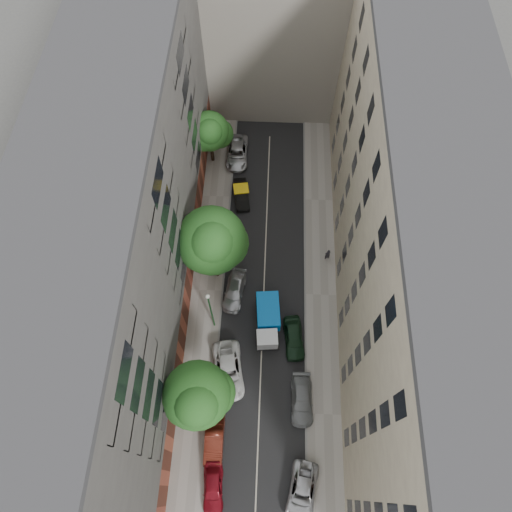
# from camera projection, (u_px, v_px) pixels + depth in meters

# --- Properties ---
(ground) EXTENTS (120.00, 120.00, 0.00)m
(ground) POSITION_uv_depth(u_px,v_px,m) (264.00, 293.00, 44.12)
(ground) COLOR #4C4C49
(ground) RESTS_ON ground
(road_surface) EXTENTS (8.00, 44.00, 0.02)m
(road_surface) POSITION_uv_depth(u_px,v_px,m) (264.00, 293.00, 44.11)
(road_surface) COLOR black
(road_surface) RESTS_ON ground
(sidewalk_left) EXTENTS (3.00, 44.00, 0.15)m
(sidewalk_left) POSITION_uv_depth(u_px,v_px,m) (207.00, 290.00, 44.16)
(sidewalk_left) COLOR gray
(sidewalk_left) RESTS_ON ground
(sidewalk_right) EXTENTS (3.00, 44.00, 0.15)m
(sidewalk_right) POSITION_uv_depth(u_px,v_px,m) (321.00, 295.00, 43.94)
(sidewalk_right) COLOR gray
(sidewalk_right) RESTS_ON ground
(building_left) EXTENTS (8.00, 44.00, 20.00)m
(building_left) POSITION_uv_depth(u_px,v_px,m) (125.00, 238.00, 35.45)
(building_left) COLOR #484543
(building_left) RESTS_ON ground
(building_right) EXTENTS (8.00, 44.00, 20.00)m
(building_right) POSITION_uv_depth(u_px,v_px,m) (409.00, 248.00, 35.02)
(building_right) COLOR #C1B496
(building_right) RESTS_ON ground
(building_endcap) EXTENTS (18.00, 12.00, 18.00)m
(building_endcap) POSITION_uv_depth(u_px,v_px,m) (274.00, 20.00, 48.98)
(building_endcap) COLOR gray
(building_endcap) RESTS_ON ground
(tarp_truck) EXTENTS (2.37, 5.15, 2.31)m
(tarp_truck) POSITION_uv_depth(u_px,v_px,m) (268.00, 320.00, 41.52)
(tarp_truck) COLOR black
(tarp_truck) RESTS_ON ground
(car_left_0) EXTENTS (1.84, 3.97, 1.32)m
(car_left_0) POSITION_uv_depth(u_px,v_px,m) (213.00, 488.00, 35.79)
(car_left_0) COLOR maroon
(car_left_0) RESTS_ON ground
(car_left_1) EXTENTS (1.52, 4.30, 1.41)m
(car_left_1) POSITION_uv_depth(u_px,v_px,m) (214.00, 439.00, 37.41)
(car_left_1) COLOR #4F190F
(car_left_1) RESTS_ON ground
(car_left_2) EXTENTS (3.33, 5.70, 1.49)m
(car_left_2) POSITION_uv_depth(u_px,v_px,m) (228.00, 371.00, 39.93)
(car_left_2) COLOR silver
(car_left_2) RESTS_ON ground
(car_left_3) EXTENTS (2.40, 4.61, 1.28)m
(car_left_3) POSITION_uv_depth(u_px,v_px,m) (235.00, 291.00, 43.51)
(car_left_3) COLOR #B1B2B6
(car_left_3) RESTS_ON ground
(car_left_4) EXTENTS (2.04, 3.93, 1.28)m
(car_left_4) POSITION_uv_depth(u_px,v_px,m) (230.00, 240.00, 46.10)
(car_left_4) COLOR black
(car_left_4) RESTS_ON ground
(car_left_5) EXTENTS (2.04, 4.20, 1.33)m
(car_left_5) POSITION_uv_depth(u_px,v_px,m) (241.00, 194.00, 48.63)
(car_left_5) COLOR black
(car_left_5) RESTS_ON ground
(car_left_6) EXTENTS (2.45, 5.18, 1.43)m
(car_left_6) POSITION_uv_depth(u_px,v_px,m) (237.00, 153.00, 51.18)
(car_left_6) COLOR #B3B4B8
(car_left_6) RESTS_ON ground
(car_right_0) EXTENTS (2.88, 4.92, 1.29)m
(car_right_0) POSITION_uv_depth(u_px,v_px,m) (302.00, 492.00, 35.67)
(car_right_0) COLOR #B0B1B5
(car_right_0) RESTS_ON ground
(car_right_1) EXTENTS (1.94, 4.53, 1.30)m
(car_right_1) POSITION_uv_depth(u_px,v_px,m) (302.00, 400.00, 38.88)
(car_right_1) COLOR slate
(car_right_1) RESTS_ON ground
(car_right_2) EXTENTS (2.17, 4.39, 1.44)m
(car_right_2) POSITION_uv_depth(u_px,v_px,m) (294.00, 338.00, 41.31)
(car_right_2) COLOR black
(car_right_2) RESTS_ON ground
(tree_near) EXTENTS (5.35, 5.08, 9.10)m
(tree_near) POSITION_uv_depth(u_px,v_px,m) (198.00, 397.00, 33.52)
(tree_near) COLOR #382619
(tree_near) RESTS_ON sidewalk_left
(tree_mid) EXTENTS (6.17, 6.02, 10.02)m
(tree_mid) POSITION_uv_depth(u_px,v_px,m) (213.00, 243.00, 38.91)
(tree_mid) COLOR #382619
(tree_mid) RESTS_ON sidewalk_left
(tree_far) EXTENTS (4.63, 4.24, 6.76)m
(tree_far) POSITION_uv_depth(u_px,v_px,m) (210.00, 133.00, 47.44)
(tree_far) COLOR #382619
(tree_far) RESTS_ON sidewalk_left
(lamp_post) EXTENTS (0.36, 0.36, 7.15)m
(lamp_post) POSITION_uv_depth(u_px,v_px,m) (210.00, 308.00, 38.62)
(lamp_post) COLOR #185521
(lamp_post) RESTS_ON sidewalk_left
(pedestrian) EXTENTS (0.69, 0.59, 1.61)m
(pedestrian) POSITION_uv_depth(u_px,v_px,m) (328.00, 254.00, 44.97)
(pedestrian) COLOR black
(pedestrian) RESTS_ON sidewalk_right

